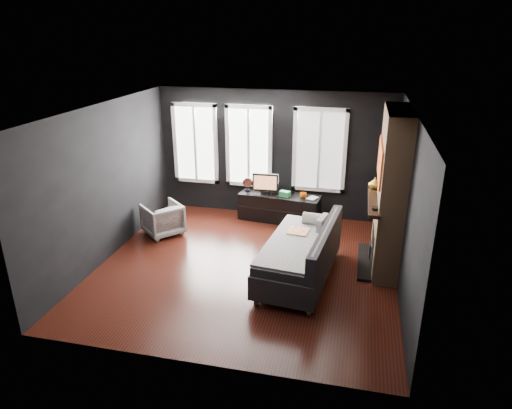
% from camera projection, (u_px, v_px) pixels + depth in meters
% --- Properties ---
extents(floor, '(5.00, 5.00, 0.00)m').
position_uv_depth(floor, '(247.00, 267.00, 7.89)').
color(floor, black).
rests_on(floor, ground).
extents(ceiling, '(5.00, 5.00, 0.00)m').
position_uv_depth(ceiling, '(245.00, 110.00, 6.91)').
color(ceiling, white).
rests_on(ceiling, ground).
extents(wall_back, '(5.00, 0.02, 2.70)m').
position_uv_depth(wall_back, '(274.00, 154.00, 9.67)').
color(wall_back, black).
rests_on(wall_back, ground).
extents(wall_left, '(0.02, 5.00, 2.70)m').
position_uv_depth(wall_left, '(106.00, 182.00, 7.92)').
color(wall_left, black).
rests_on(wall_left, ground).
extents(wall_right, '(0.02, 5.00, 2.70)m').
position_uv_depth(wall_right, '(406.00, 206.00, 6.88)').
color(wall_right, black).
rests_on(wall_right, ground).
extents(windows, '(4.00, 0.16, 1.76)m').
position_uv_depth(windows, '(253.00, 105.00, 9.35)').
color(windows, white).
rests_on(windows, wall_back).
extents(fireplace, '(0.70, 1.62, 2.70)m').
position_uv_depth(fireplace, '(391.00, 192.00, 7.47)').
color(fireplace, '#93724C').
rests_on(fireplace, floor).
extents(sofa, '(1.34, 2.30, 0.94)m').
position_uv_depth(sofa, '(299.00, 251.00, 7.40)').
color(sofa, black).
rests_on(sofa, floor).
extents(stripe_pillow, '(0.18, 0.41, 0.40)m').
position_uv_depth(stripe_pillow, '(322.00, 228.00, 7.76)').
color(stripe_pillow, gray).
rests_on(stripe_pillow, sofa).
extents(armchair, '(0.93, 0.93, 0.70)m').
position_uv_depth(armchair, '(162.00, 218.00, 9.02)').
color(armchair, white).
rests_on(armchair, floor).
extents(media_console, '(1.75, 0.72, 0.58)m').
position_uv_depth(media_console, '(280.00, 207.00, 9.69)').
color(media_console, black).
rests_on(media_console, floor).
extents(monitor, '(0.56, 0.15, 0.49)m').
position_uv_depth(monitor, '(265.00, 182.00, 9.56)').
color(monitor, black).
rests_on(monitor, media_console).
extents(desk_fan, '(0.24, 0.24, 0.31)m').
position_uv_depth(desk_fan, '(248.00, 184.00, 9.76)').
color(desk_fan, gray).
rests_on(desk_fan, media_console).
extents(mug, '(0.14, 0.11, 0.14)m').
position_uv_depth(mug, '(303.00, 195.00, 9.39)').
color(mug, '#DF5E09').
rests_on(mug, media_console).
extents(book, '(0.17, 0.09, 0.24)m').
position_uv_depth(book, '(309.00, 192.00, 9.37)').
color(book, tan).
rests_on(book, media_console).
extents(storage_box, '(0.24, 0.19, 0.11)m').
position_uv_depth(storage_box, '(285.00, 194.00, 9.47)').
color(storage_box, '#2C7B44').
rests_on(storage_box, media_console).
extents(mantel_vase, '(0.24, 0.25, 0.20)m').
position_uv_depth(mantel_vase, '(375.00, 183.00, 7.94)').
color(mantel_vase, gold).
rests_on(mantel_vase, fireplace).
extents(mantel_clock, '(0.14, 0.14, 0.04)m').
position_uv_depth(mantel_clock, '(375.00, 208.00, 7.06)').
color(mantel_clock, black).
rests_on(mantel_clock, fireplace).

